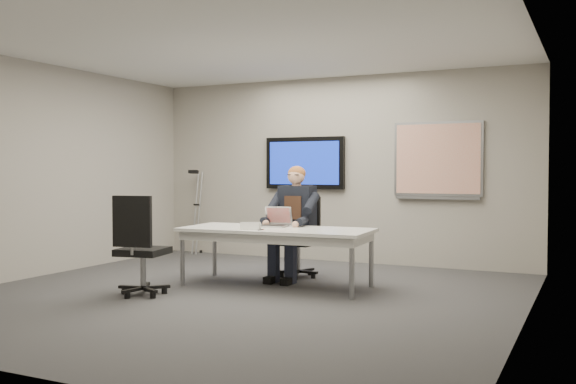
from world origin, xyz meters
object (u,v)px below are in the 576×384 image
at_px(laptop, 275,222).
at_px(office_chair_near, 141,265).
at_px(office_chair_far, 300,252).
at_px(conference_table, 276,235).
at_px(seated_person, 291,234).

bearing_deg(laptop, office_chair_near, -132.59).
relative_size(office_chair_far, laptop, 2.84).
bearing_deg(office_chair_near, conference_table, -143.46).
height_order(office_chair_far, office_chair_near, office_chair_near).
relative_size(office_chair_near, seated_person, 0.77).
bearing_deg(conference_table, office_chair_far, 90.25).
height_order(office_chair_far, seated_person, seated_person).
height_order(conference_table, seated_person, seated_person).
bearing_deg(seated_person, office_chair_far, 90.36).
relative_size(conference_table, office_chair_near, 2.07).
height_order(conference_table, office_chair_far, office_chair_far).
bearing_deg(conference_table, office_chair_near, -136.36).
relative_size(office_chair_far, office_chair_near, 0.93).
height_order(office_chair_far, laptop, office_chair_far).
bearing_deg(seated_person, laptop, -100.89).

